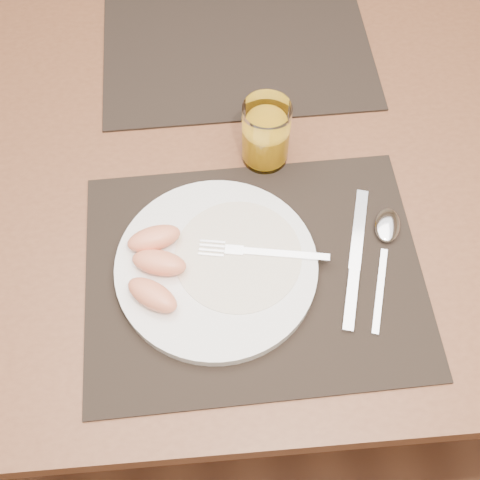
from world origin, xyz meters
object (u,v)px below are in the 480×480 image
object	(u,v)px
table	(239,177)
spoon	(386,235)
placemat_near	(254,273)
juice_glass	(266,136)
placemat_far	(236,42)
fork	(252,252)
plate	(216,266)
knife	(354,269)

from	to	relation	value
table	spoon	world-z (taller)	spoon
placemat_near	spoon	bearing A→B (deg)	12.10
placemat_near	juice_glass	bearing A→B (deg)	80.04
placemat_near	placemat_far	xyz separation A→B (m)	(0.01, 0.44, 0.00)
placemat_near	fork	distance (m)	0.03
fork	spoon	bearing A→B (deg)	5.58
placemat_near	fork	bearing A→B (deg)	92.11
fork	placemat_far	bearing A→B (deg)	88.41
fork	table	bearing A→B (deg)	90.51
placemat_near	placemat_far	distance (m)	0.44
table	fork	xyz separation A→B (m)	(0.00, -0.20, 0.11)
placemat_far	table	bearing A→B (deg)	-93.48
fork	juice_glass	size ratio (longest dim) A/B	1.67
placemat_near	placemat_far	bearing A→B (deg)	88.59
fork	juice_glass	world-z (taller)	juice_glass
placemat_near	juice_glass	xyz separation A→B (m)	(0.03, 0.19, 0.05)
placemat_near	plate	xyz separation A→B (m)	(-0.05, 0.01, 0.01)
table	placemat_far	world-z (taller)	placemat_far
table	placemat_near	bearing A→B (deg)	-89.33
table	juice_glass	size ratio (longest dim) A/B	13.38
plate	juice_glass	bearing A→B (deg)	65.61
placemat_near	spoon	size ratio (longest dim) A/B	2.38
table	juice_glass	distance (m)	0.14
plate	spoon	xyz separation A→B (m)	(0.24, 0.03, -0.00)
table	plate	distance (m)	0.24
table	knife	world-z (taller)	knife
knife	spoon	xyz separation A→B (m)	(0.05, 0.05, 0.00)
placemat_near	juice_glass	size ratio (longest dim) A/B	4.30
juice_glass	fork	bearing A→B (deg)	-101.45
plate	knife	size ratio (longest dim) A/B	1.25
table	spoon	distance (m)	0.28
table	fork	bearing A→B (deg)	-89.49
plate	knife	bearing A→B (deg)	-4.99
placemat_far	spoon	world-z (taller)	spoon
knife	plate	bearing A→B (deg)	175.01
placemat_far	juice_glass	xyz separation A→B (m)	(0.02, -0.25, 0.05)
table	spoon	xyz separation A→B (m)	(0.19, -0.18, 0.09)
placemat_near	placemat_far	world-z (taller)	same
table	knife	size ratio (longest dim) A/B	6.48
placemat_near	plate	bearing A→B (deg)	170.17
placemat_far	fork	size ratio (longest dim) A/B	2.57
placemat_far	juice_glass	bearing A→B (deg)	-84.62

